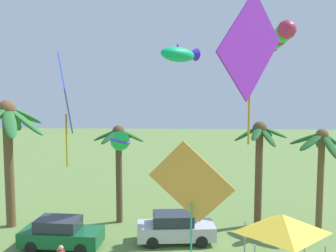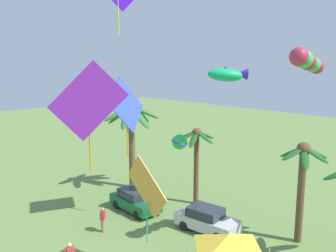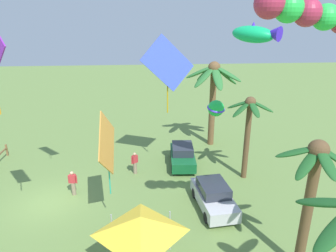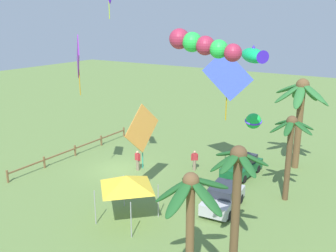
% 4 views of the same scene
% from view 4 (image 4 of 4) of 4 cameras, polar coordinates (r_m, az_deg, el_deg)
% --- Properties ---
extents(ground_plane, '(120.00, 120.00, 0.00)m').
position_cam_4_polar(ground_plane, '(30.34, -7.28, -6.51)').
color(ground_plane, olive).
extents(palm_tree_0, '(3.30, 3.23, 5.63)m').
position_cam_4_polar(palm_tree_0, '(15.69, 3.43, -11.60)').
color(palm_tree_0, brown).
rests_on(palm_tree_0, ground).
extents(palm_tree_1, '(2.97, 2.87, 5.67)m').
position_cam_4_polar(palm_tree_1, '(25.13, 17.88, -1.81)').
color(palm_tree_1, brown).
rests_on(palm_tree_1, ground).
extents(palm_tree_2, '(2.97, 2.81, 5.95)m').
position_cam_4_polar(palm_tree_2, '(18.02, 10.30, -7.91)').
color(palm_tree_2, brown).
rests_on(palm_tree_2, ground).
extents(palm_tree_3, '(4.07, 4.49, 7.13)m').
position_cam_4_polar(palm_tree_3, '(30.71, 19.30, 3.52)').
color(palm_tree_3, brown).
rests_on(palm_tree_3, ground).
extents(rail_fence, '(13.37, 0.12, 0.95)m').
position_cam_4_polar(rail_fence, '(33.80, -13.75, -3.39)').
color(rail_fence, brown).
rests_on(rail_fence, ground).
extents(parked_car_0, '(4.05, 2.07, 1.51)m').
position_cam_4_polar(parked_car_0, '(24.32, 8.29, -10.50)').
color(parked_car_0, '#BCBCC1').
rests_on(parked_car_0, ground).
extents(parked_car_1, '(4.01, 1.97, 1.51)m').
position_cam_4_polar(parked_car_1, '(29.40, 11.03, -5.85)').
color(parked_car_1, '#145B2D').
rests_on(parked_car_1, ground).
extents(spectator_0, '(0.26, 0.55, 1.59)m').
position_cam_4_polar(spectator_0, '(29.83, -4.56, -5.14)').
color(spectator_0, gray).
rests_on(spectator_0, ground).
extents(spectator_1, '(0.41, 0.46, 1.59)m').
position_cam_4_polar(spectator_1, '(29.82, 3.99, -5.13)').
color(spectator_1, gray).
rests_on(spectator_1, ground).
extents(festival_tent, '(2.86, 2.86, 2.85)m').
position_cam_4_polar(festival_tent, '(22.10, -6.24, -8.30)').
color(festival_tent, '#9E9EA3').
rests_on(festival_tent, ground).
extents(kite_tube_0, '(1.01, 3.31, 1.34)m').
position_cam_4_polar(kite_tube_0, '(16.74, 5.09, 12.04)').
color(kite_tube_0, '#B32A4A').
extents(kite_ball_1, '(1.45, 1.45, 1.00)m').
position_cam_4_polar(kite_ball_1, '(25.08, 12.67, 0.74)').
color(kite_ball_1, green).
extents(kite_diamond_3, '(1.92, 2.15, 3.96)m').
position_cam_4_polar(kite_diamond_3, '(25.75, -13.31, 9.94)').
color(kite_diamond_3, purple).
extents(kite_diamond_4, '(1.02, 3.57, 5.11)m').
position_cam_4_polar(kite_diamond_4, '(27.41, 8.89, 7.40)').
color(kite_diamond_4, '#425ADE').
extents(kite_diamond_5, '(3.16, 0.50, 4.40)m').
position_cam_4_polar(kite_diamond_5, '(25.05, -3.90, -0.46)').
color(kite_diamond_5, gold).
extents(kite_fish_6, '(2.38, 2.26, 1.02)m').
position_cam_4_polar(kite_fish_6, '(21.18, 12.77, 10.28)').
color(kite_fish_6, '#11B966').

